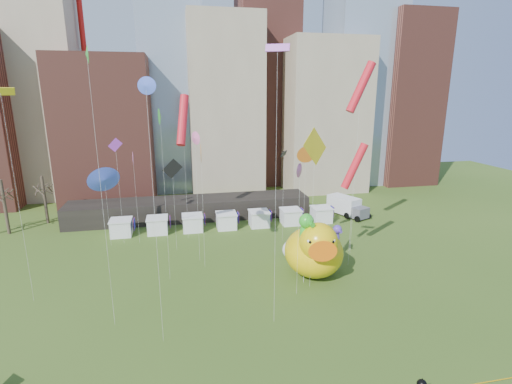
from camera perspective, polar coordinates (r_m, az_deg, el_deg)
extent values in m
cube|color=gray|center=(83.91, -29.40, 13.58)|extent=(14.00, 12.00, 42.00)
cube|color=brown|center=(75.62, -21.22, 8.44)|extent=(16.00, 14.00, 26.00)
cube|color=#8C9EB2|center=(82.67, -12.56, 19.58)|extent=(12.00, 12.00, 55.00)
cube|color=gray|center=(78.94, -4.72, 12.49)|extent=(14.00, 14.00, 34.00)
cube|color=brown|center=(87.73, 1.60, 23.87)|extent=(12.00, 12.00, 68.00)
cube|color=gray|center=(82.00, 9.77, 11.00)|extent=(16.00, 14.00, 30.00)
cube|color=#8C9EB2|center=(89.67, 15.29, 16.76)|extent=(14.00, 12.00, 48.00)
cube|color=brown|center=(92.74, 21.26, 12.49)|extent=(12.00, 12.00, 36.00)
cylinder|color=red|center=(91.54, 12.83, 25.70)|extent=(1.00, 1.00, 76.00)
cube|color=black|center=(62.99, -9.64, -2.42)|extent=(38.00, 6.00, 3.20)
cube|color=white|center=(58.01, -19.33, -5.07)|extent=(2.80, 2.80, 2.20)
cube|color=red|center=(57.62, -17.59, -4.53)|extent=(0.08, 1.40, 1.60)
cube|color=white|center=(57.50, -14.38, -4.86)|extent=(2.80, 2.80, 2.20)
cube|color=red|center=(57.27, -12.61, -4.31)|extent=(0.08, 1.40, 1.60)
cube|color=white|center=(57.43, -9.38, -4.62)|extent=(2.80, 2.80, 2.20)
cube|color=red|center=(57.35, -7.60, -4.05)|extent=(0.08, 1.40, 1.60)
cube|color=white|center=(57.79, -4.41, -4.34)|extent=(2.80, 2.80, 2.20)
cube|color=red|center=(57.87, -2.65, -3.76)|extent=(0.08, 1.40, 1.60)
cube|color=white|center=(58.58, 0.46, -4.03)|extent=(2.80, 2.80, 2.20)
cube|color=red|center=(58.81, 2.18, -3.45)|extent=(0.08, 1.40, 1.60)
cube|color=white|center=(59.78, 5.16, -3.70)|extent=(2.80, 2.80, 2.20)
cube|color=red|center=(60.15, 6.81, -3.13)|extent=(0.08, 1.40, 1.60)
cube|color=white|center=(61.36, 9.64, -3.37)|extent=(2.80, 2.80, 2.20)
cube|color=red|center=(61.87, 11.22, -2.81)|extent=(0.08, 1.40, 1.60)
cylinder|color=#382B21|center=(65.10, -33.17, -1.89)|extent=(0.44, 0.44, 8.00)
cylinder|color=#382B21|center=(67.45, -28.80, -1.02)|extent=(0.44, 0.44, 7.50)
ellipsoid|color=yellow|center=(43.53, 8.53, -8.74)|extent=(7.63, 8.55, 5.33)
ellipsoid|color=yellow|center=(46.26, 7.87, -7.47)|extent=(1.97, 1.65, 2.16)
sphere|color=yellow|center=(40.55, 9.25, -7.28)|extent=(4.62, 4.62, 4.01)
cone|color=orange|center=(39.06, 9.72, -8.38)|extent=(2.47, 2.15, 2.20)
sphere|color=white|center=(39.15, 8.00, -7.20)|extent=(0.72, 0.72, 0.72)
sphere|color=white|center=(39.59, 11.16, -7.09)|extent=(0.72, 0.72, 0.72)
sphere|color=black|center=(38.84, 8.08, -7.38)|extent=(0.36, 0.36, 0.36)
sphere|color=black|center=(39.28, 11.27, -7.27)|extent=(0.36, 0.36, 0.36)
ellipsoid|color=white|center=(47.56, 5.65, -8.53)|extent=(3.49, 3.87, 2.34)
ellipsoid|color=white|center=(48.77, 5.53, -8.00)|extent=(0.89, 0.76, 0.95)
sphere|color=white|center=(46.23, 5.79, -7.96)|extent=(2.10, 2.10, 1.76)
cone|color=orange|center=(45.57, 5.87, -8.39)|extent=(1.12, 0.98, 0.97)
sphere|color=white|center=(45.66, 5.24, -7.92)|extent=(0.32, 0.32, 0.32)
sphere|color=white|center=(45.74, 6.46, -7.91)|extent=(0.32, 0.32, 0.32)
sphere|color=black|center=(45.52, 5.25, -8.00)|extent=(0.16, 0.16, 0.16)
sphere|color=black|center=(45.61, 6.48, -7.99)|extent=(0.16, 0.16, 0.16)
cylinder|color=silver|center=(41.56, 7.16, -9.84)|extent=(0.03, 0.03, 5.34)
ellipsoid|color=green|center=(40.53, 7.28, -6.40)|extent=(1.40, 1.25, 3.04)
sphere|color=green|center=(39.85, 7.42, -4.29)|extent=(1.89, 1.89, 1.55)
cone|color=green|center=(39.26, 7.75, -4.72)|extent=(0.77, 1.07, 0.54)
sphere|color=green|center=(41.23, 7.18, -8.64)|extent=(1.08, 1.08, 1.08)
cylinder|color=silver|center=(48.27, 11.70, -8.17)|extent=(0.03, 0.03, 2.73)
ellipsoid|color=#593DB7|center=(47.77, 11.79, -6.66)|extent=(0.93, 0.80, 2.10)
sphere|color=#593DB7|center=(47.25, 11.93, -5.45)|extent=(1.23, 1.23, 1.07)
cone|color=#593DB7|center=(46.85, 12.16, -5.70)|extent=(0.48, 0.72, 0.38)
sphere|color=#593DB7|center=(48.25, 11.69, -7.98)|extent=(0.75, 0.75, 0.75)
sphere|color=black|center=(24.48, 23.36, -24.68)|extent=(0.53, 0.53, 0.53)
cone|color=black|center=(24.31, 23.43, -24.16)|extent=(0.19, 0.19, 0.24)
cube|color=silver|center=(65.71, 12.87, -1.81)|extent=(4.53, 5.96, 2.69)
cube|color=#595960|center=(63.75, 15.14, -2.97)|extent=(3.04, 2.77, 1.72)
cylinder|color=black|center=(63.87, 13.29, -3.43)|extent=(0.64, 0.99, 0.97)
cylinder|color=black|center=(65.84, 14.84, -2.98)|extent=(0.64, 0.99, 0.97)
cylinder|color=black|center=(66.20, 10.93, -2.66)|extent=(0.64, 0.99, 0.97)
cylinder|color=black|center=(68.10, 12.50, -2.25)|extent=(0.64, 0.99, 0.97)
cylinder|color=silver|center=(52.70, -10.38, 1.57)|extent=(0.02, 0.02, 16.28)
cylinder|color=red|center=(51.53, -10.80, 10.42)|extent=(2.20, 4.03, 6.59)
cylinder|color=silver|center=(37.81, 6.27, -6.28)|extent=(0.02, 0.02, 12.72)
cone|color=pink|center=(36.06, 6.55, 3.21)|extent=(0.85, 1.22, 1.33)
cylinder|color=silver|center=(49.63, -11.96, -2.66)|extent=(0.02, 0.02, 10.69)
cube|color=black|center=(48.35, -12.29, 3.41)|extent=(2.51, 0.25, 2.51)
cylinder|color=silver|center=(40.87, -13.28, -1.49)|extent=(0.02, 0.02, 17.47)
cone|color=green|center=(39.43, -14.02, 10.80)|extent=(0.39, 1.58, 1.56)
cylinder|color=silver|center=(38.98, 8.32, -4.13)|extent=(0.02, 0.02, 14.75)
cube|color=yellow|center=(37.30, 8.73, 6.68)|extent=(3.10, 2.08, 3.71)
cylinder|color=silver|center=(30.15, -14.69, -4.61)|extent=(0.02, 0.02, 20.20)
cone|color=blue|center=(28.57, -16.02, 14.91)|extent=(1.00, 0.97, 1.24)
cylinder|color=silver|center=(43.78, -7.85, -3.00)|extent=(0.02, 0.02, 13.32)
cube|color=orange|center=(42.27, -8.16, 5.64)|extent=(0.12, 2.08, 2.08)
cylinder|color=silver|center=(53.48, -19.51, -0.49)|extent=(0.02, 0.02, 13.31)
cube|color=purple|center=(52.25, -20.13, 6.58)|extent=(1.73, 0.49, 1.78)
cylinder|color=silver|center=(47.76, 14.46, 2.49)|extent=(0.02, 0.02, 20.32)
cylinder|color=red|center=(46.79, 15.26, 14.74)|extent=(3.52, 1.39, 5.83)
cylinder|color=silver|center=(45.35, -8.66, -1.43)|extent=(0.02, 0.02, 14.80)
cone|color=pink|center=(43.92, -9.03, 7.89)|extent=(0.72, 1.44, 1.48)
cylinder|color=silver|center=(51.24, 4.02, -1.01)|extent=(0.02, 0.02, 12.10)
cube|color=black|center=(49.96, 4.14, 5.69)|extent=(1.36, 1.94, 0.65)
cylinder|color=silver|center=(33.38, -21.84, -1.31)|extent=(0.02, 0.02, 22.46)
cone|color=green|center=(32.39, -23.79, 18.19)|extent=(0.44, 1.37, 1.36)
cylinder|color=silver|center=(41.25, -31.75, -1.47)|extent=(0.02, 0.02, 19.84)
cube|color=yellow|center=(40.06, -33.67, 12.31)|extent=(2.07, 1.23, 0.67)
cylinder|color=silver|center=(53.76, -21.07, -2.94)|extent=(0.02, 0.02, 9.01)
cone|color=blue|center=(52.67, -21.51, 1.74)|extent=(2.59, 2.23, 3.04)
cylinder|color=silver|center=(46.69, 7.14, -2.19)|extent=(0.02, 0.02, 12.79)
cone|color=orange|center=(45.28, 7.40, 5.58)|extent=(1.89, 0.95, 1.94)
cylinder|color=silver|center=(31.38, 2.92, -0.76)|extent=(0.02, 0.02, 22.95)
cube|color=purple|center=(30.44, 3.21, 20.56)|extent=(1.78, 1.08, 0.58)
cylinder|color=silver|center=(45.36, 13.91, -3.65)|extent=(0.02, 0.02, 11.85)
cylinder|color=red|center=(43.92, 14.37, 3.72)|extent=(3.12, 1.16, 5.19)
cylinder|color=silver|center=(53.16, -17.28, -1.42)|extent=(0.02, 0.02, 11.48)
cube|color=pink|center=(51.95, -17.76, 4.69)|extent=(0.12, 1.78, 1.78)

